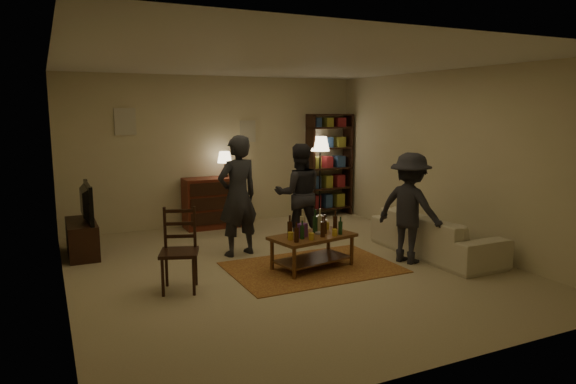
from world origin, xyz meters
TOP-DOWN VIEW (x-y plane):
  - floor at (0.00, 0.00)m, footprint 6.00×6.00m
  - room_shell at (-0.65, 2.98)m, footprint 6.00×6.00m
  - rug at (0.29, -0.18)m, footprint 2.20×1.50m
  - coffee_table at (0.29, -0.18)m, footprint 1.20×0.80m
  - dining_chair at (-1.51, -0.23)m, footprint 0.55×0.55m
  - tv_stand at (-2.44, 1.80)m, footprint 0.40×1.00m
  - dresser at (-0.19, 2.71)m, footprint 1.00×0.50m
  - bookshelf at (2.25, 2.78)m, footprint 0.90×0.34m
  - floor_lamp at (1.97, 2.65)m, footprint 0.36×0.36m
  - sofa at (2.20, -0.40)m, footprint 0.81×2.08m
  - person_left at (-0.39, 0.84)m, footprint 0.71×0.54m
  - person_right at (0.71, 1.07)m, footprint 0.91×0.79m
  - person_by_sofa at (1.63, -0.50)m, footprint 0.88×1.12m

SIDE VIEW (x-z plane):
  - floor at x=0.00m, z-range 0.00..0.00m
  - rug at x=0.29m, z-range 0.00..0.01m
  - sofa at x=2.20m, z-range 0.00..0.61m
  - tv_stand at x=-2.44m, z-range -0.14..0.91m
  - coffee_table at x=0.29m, z-range 0.00..0.80m
  - dresser at x=-0.19m, z-range -0.20..1.16m
  - dining_chair at x=-1.51m, z-range 0.03..1.02m
  - person_by_sofa at x=1.63m, z-range 0.00..1.53m
  - person_right at x=0.71m, z-range 0.00..1.58m
  - person_left at x=-0.39m, z-range 0.00..1.75m
  - bookshelf at x=2.25m, z-range 0.03..2.04m
  - floor_lamp at x=1.97m, z-range 0.55..2.14m
  - room_shell at x=-0.65m, z-range -1.19..4.81m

